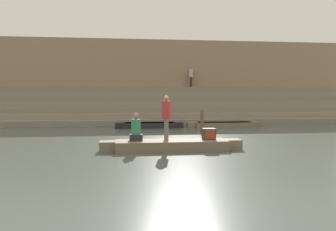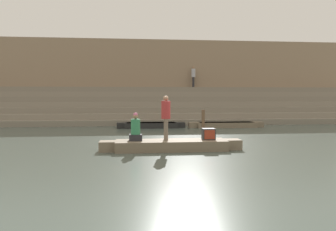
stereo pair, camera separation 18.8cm
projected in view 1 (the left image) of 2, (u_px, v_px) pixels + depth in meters
The scene contains 11 objects.
ground_plane at pixel (184, 146), 13.89m from camera, with size 120.00×120.00×0.00m, color #47544C.
ghat_steps at pixel (157, 109), 26.72m from camera, with size 36.00×5.59×2.88m.
back_wall at pixel (155, 81), 29.14m from camera, with size 34.20×1.28×7.02m.
rowboat_main at pixel (172, 145), 12.82m from camera, with size 5.55×1.29×0.39m.
person_standing at pixel (166, 115), 12.80m from camera, with size 0.36×0.36×1.74m.
person_rowing at pixel (136, 130), 12.66m from camera, with size 0.50×0.40×1.09m.
tv_set at pixel (209, 134), 13.03m from camera, with size 0.50×0.41×0.44m.
moored_boat_shore at pixel (224, 124), 22.13m from camera, with size 5.09×1.11×0.35m.
moored_boat_distant at pixel (149, 125), 21.75m from camera, with size 4.51×1.11×0.35m.
mooring_post at pixel (202, 121), 18.52m from camera, with size 0.18×0.18×1.36m, color brown.
person_on_steps at pixel (191, 75), 28.49m from camera, with size 0.36×0.36×1.81m.
Camera 1 is at (-2.29, -13.61, 2.13)m, focal length 35.00 mm.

